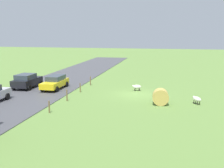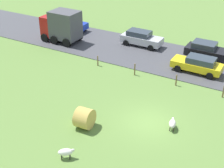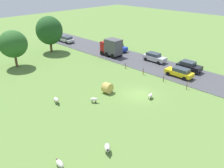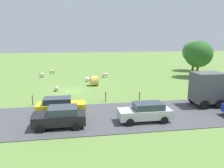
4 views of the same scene
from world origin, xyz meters
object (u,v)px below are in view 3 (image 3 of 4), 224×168
object	(u,v)px
sheep_2	(94,99)
sheep_3	(150,95)
hay_bale_0	(107,88)
car_3	(118,47)
car_0	(180,72)
car_4	(154,57)
truck_0	(112,47)
sheep_4	(56,100)
sheep_1	(60,164)
car_2	(189,66)
tree_1	(13,44)
car_1	(66,39)
tree_2	(49,31)
sheep_0	(107,148)

from	to	relation	value
sheep_2	sheep_3	bearing A→B (deg)	-36.94
hay_bale_0	car_3	bearing A→B (deg)	39.02
car_0	car_4	size ratio (longest dim) A/B	1.01
sheep_3	truck_0	distance (m)	19.28
hay_bale_0	sheep_4	bearing A→B (deg)	159.88
sheep_3	hay_bale_0	distance (m)	6.11
sheep_1	car_2	bearing A→B (deg)	6.66
car_0	car_3	size ratio (longest dim) A/B	1.11
sheep_4	tree_1	world-z (taller)	tree_1
sheep_3	car_4	distance (m)	15.32
car_1	hay_bale_0	bearing A→B (deg)	-114.20
car_2	truck_0	bearing A→B (deg)	102.49
tree_2	car_2	size ratio (longest dim) A/B	1.84
truck_0	car_1	size ratio (longest dim) A/B	0.94
tree_1	truck_0	xyz separation A→B (m)	(16.57, -7.91, -2.31)
sheep_0	sheep_4	distance (m)	11.56
sheep_1	hay_bale_0	distance (m)	14.96
hay_bale_0	sheep_0	bearing A→B (deg)	-134.38
sheep_1	sheep_3	xyz separation A→B (m)	(15.79, 2.03, -0.05)
sheep_4	hay_bale_0	xyz separation A→B (m)	(6.83, -2.50, 0.18)
car_4	sheep_1	bearing A→B (deg)	-159.81
hay_bale_0	car_1	world-z (taller)	car_1
sheep_1	tree_2	world-z (taller)	tree_2
car_1	tree_1	bearing A→B (deg)	-154.65
tree_2	sheep_4	bearing A→B (deg)	-120.68
sheep_4	tree_1	size ratio (longest dim) A/B	0.19
truck_0	sheep_0	bearing A→B (deg)	-136.05
car_0	car_2	world-z (taller)	car_2
sheep_1	car_2	xyz separation A→B (m)	(28.66, 3.35, 0.41)
hay_bale_0	car_2	size ratio (longest dim) A/B	0.36
sheep_1	car_4	world-z (taller)	car_4
truck_0	car_1	bearing A→B (deg)	90.46
sheep_0	tree_2	xyz separation A→B (m)	(13.88, 31.63, 4.09)
car_4	car_0	bearing A→B (deg)	-114.49
tree_2	sheep_1	bearing A→B (deg)	-121.03
sheep_1	sheep_4	bearing A→B (deg)	58.28
sheep_2	sheep_0	bearing A→B (deg)	-123.98
sheep_1	car_0	world-z (taller)	car_0
sheep_1	car_3	bearing A→B (deg)	35.12
car_0	car_2	bearing A→B (deg)	3.54
car_2	car_3	size ratio (longest dim) A/B	1.00
tree_1	sheep_1	bearing A→B (deg)	-108.01
sheep_4	truck_0	distance (m)	21.08
sheep_1	sheep_0	bearing A→B (deg)	-18.91
sheep_4	truck_0	world-z (taller)	truck_0
car_1	truck_0	bearing A→B (deg)	-89.54
sheep_1	car_0	bearing A→B (deg)	7.09
sheep_2	tree_2	distance (m)	25.37
car_4	car_3	bearing A→B (deg)	88.74
car_3	car_4	xyz separation A→B (m)	(-0.21, -9.74, 0.01)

